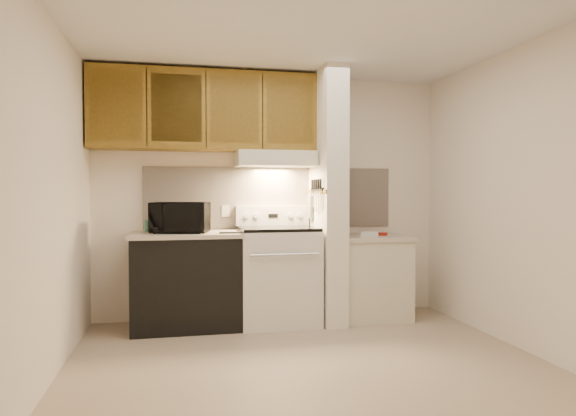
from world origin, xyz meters
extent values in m
plane|color=tan|center=(0.00, 0.00, 0.00)|extent=(3.60, 3.60, 0.00)
plane|color=white|center=(0.00, 0.00, 2.50)|extent=(3.60, 3.60, 0.00)
cube|color=white|center=(0.00, 1.50, 1.25)|extent=(3.60, 2.50, 0.02)
cube|color=white|center=(-1.80, 0.00, 1.25)|extent=(0.02, 3.00, 2.50)
cube|color=white|center=(1.80, 0.00, 1.25)|extent=(0.02, 3.00, 2.50)
cube|color=beige|center=(0.00, 1.49, 1.24)|extent=(2.60, 0.02, 0.63)
cube|color=silver|center=(0.00, 1.16, 0.46)|extent=(0.76, 0.65, 0.92)
cube|color=black|center=(0.00, 0.84, 0.50)|extent=(0.50, 0.01, 0.30)
cylinder|color=silver|center=(0.00, 0.80, 0.72)|extent=(0.65, 0.02, 0.02)
cube|color=black|center=(0.00, 1.16, 0.94)|extent=(0.74, 0.64, 0.03)
cube|color=silver|center=(0.00, 1.44, 1.05)|extent=(0.76, 0.08, 0.20)
cube|color=black|center=(0.00, 1.40, 1.05)|extent=(0.10, 0.01, 0.04)
cylinder|color=silver|center=(-0.28, 1.40, 1.05)|extent=(0.05, 0.02, 0.05)
cylinder|color=silver|center=(-0.18, 1.40, 1.05)|extent=(0.05, 0.02, 0.05)
cylinder|color=silver|center=(0.18, 1.40, 1.05)|extent=(0.05, 0.02, 0.05)
cylinder|color=silver|center=(0.28, 1.40, 1.05)|extent=(0.05, 0.02, 0.05)
cube|color=black|center=(-0.88, 1.17, 0.43)|extent=(1.00, 0.63, 0.87)
cube|color=beige|center=(-0.88, 1.17, 0.89)|extent=(1.04, 0.67, 0.04)
cube|color=black|center=(-0.48, 0.97, 0.92)|extent=(0.21, 0.08, 0.01)
cylinder|color=#2F6B5C|center=(-1.23, 1.39, 0.96)|extent=(0.13, 0.13, 0.11)
cube|color=beige|center=(-0.48, 1.48, 1.10)|extent=(0.08, 0.01, 0.12)
imported|color=black|center=(-0.94, 1.15, 1.05)|extent=(0.58, 0.46, 0.29)
cube|color=white|center=(0.51, 1.15, 1.25)|extent=(0.22, 0.70, 2.50)
cube|color=brown|center=(0.39, 1.15, 1.30)|extent=(0.01, 0.70, 0.04)
cube|color=black|center=(0.39, 1.10, 1.32)|extent=(0.02, 0.42, 0.04)
cube|color=silver|center=(0.38, 0.95, 1.22)|extent=(0.01, 0.03, 0.16)
cylinder|color=black|center=(0.38, 0.93, 1.37)|extent=(0.02, 0.02, 0.10)
cube|color=silver|center=(0.38, 1.01, 1.21)|extent=(0.01, 0.04, 0.18)
cylinder|color=black|center=(0.38, 1.01, 1.37)|extent=(0.02, 0.02, 0.10)
cube|color=silver|center=(0.38, 1.10, 1.20)|extent=(0.01, 0.04, 0.20)
cylinder|color=black|center=(0.38, 1.09, 1.37)|extent=(0.02, 0.02, 0.10)
cube|color=silver|center=(0.38, 1.18, 1.22)|extent=(0.01, 0.04, 0.16)
cylinder|color=black|center=(0.38, 1.17, 1.37)|extent=(0.02, 0.02, 0.10)
cube|color=silver|center=(0.38, 1.27, 1.21)|extent=(0.01, 0.04, 0.18)
cylinder|color=black|center=(0.38, 1.25, 1.37)|extent=(0.02, 0.02, 0.10)
cube|color=slate|center=(0.38, 1.32, 1.14)|extent=(0.03, 0.10, 0.24)
cube|color=beige|center=(0.97, 1.15, 0.40)|extent=(0.70, 0.60, 0.81)
cube|color=beige|center=(0.97, 1.15, 0.83)|extent=(0.74, 0.64, 0.04)
cube|color=#AB1609|center=(1.07, 1.25, 0.86)|extent=(0.34, 0.38, 0.01)
cube|color=white|center=(0.92, 1.05, 0.87)|extent=(0.20, 0.17, 0.04)
cube|color=beige|center=(0.00, 1.28, 1.62)|extent=(0.78, 0.44, 0.15)
cube|color=beige|center=(0.00, 1.07, 1.58)|extent=(0.78, 0.04, 0.06)
cube|color=brown|center=(-0.69, 1.32, 2.08)|extent=(2.18, 0.33, 0.77)
cube|color=brown|center=(-1.51, 1.17, 2.08)|extent=(0.46, 0.01, 0.63)
cube|color=black|center=(-1.23, 1.16, 2.08)|extent=(0.01, 0.01, 0.73)
cube|color=brown|center=(-0.96, 1.17, 2.08)|extent=(0.46, 0.01, 0.63)
cube|color=black|center=(-0.69, 1.16, 2.08)|extent=(0.01, 0.01, 0.73)
cube|color=brown|center=(-0.42, 1.17, 2.08)|extent=(0.46, 0.01, 0.63)
cube|color=black|center=(-0.14, 1.16, 2.08)|extent=(0.01, 0.01, 0.73)
cube|color=brown|center=(0.13, 1.17, 2.08)|extent=(0.46, 0.01, 0.63)
camera|label=1|loc=(-0.94, -3.79, 1.29)|focal=32.00mm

